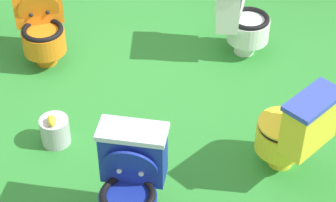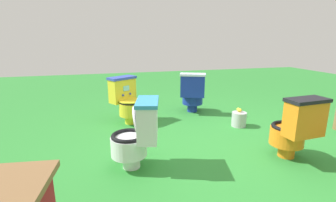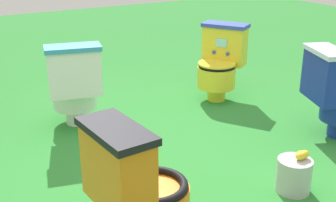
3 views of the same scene
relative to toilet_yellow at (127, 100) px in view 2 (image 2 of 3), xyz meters
The scene contains 6 objects.
ground 1.65m from the toilet_yellow, 139.60° to the right, with size 14.00×14.00×0.00m, color #2D8433.
toilet_yellow is the anchor object (origin of this frame).
toilet_orange 2.38m from the toilet_yellow, 136.56° to the right, with size 0.52×0.45×0.73m.
toilet_white 1.46m from the toilet_yellow, behind, with size 0.51×0.58×0.73m.
toilet_blue 1.21m from the toilet_yellow, 78.78° to the right, with size 0.61×0.56×0.73m.
lemon_bucket 1.76m from the toilet_yellow, 110.96° to the right, with size 0.22×0.22×0.28m.
Camera 2 is at (-2.58, 1.39, 1.32)m, focal length 26.40 mm.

